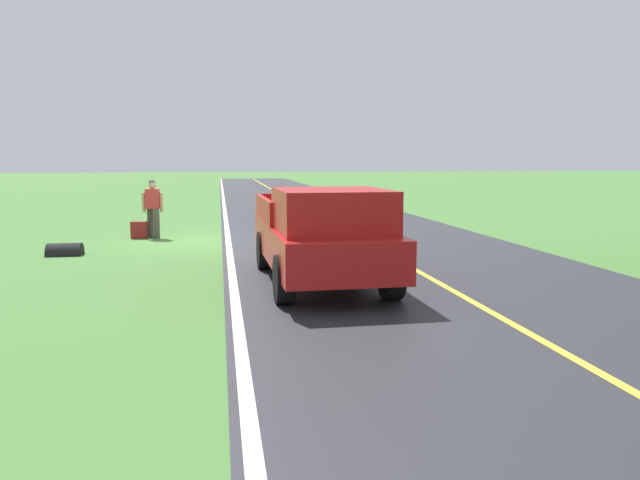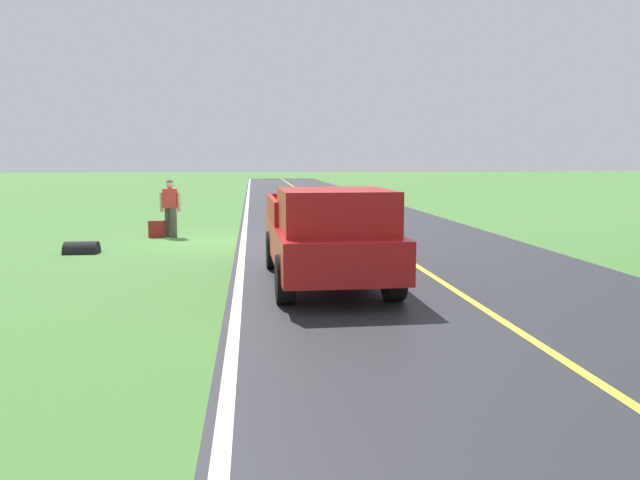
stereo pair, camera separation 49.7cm
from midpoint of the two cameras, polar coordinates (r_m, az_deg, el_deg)
name	(u,v)px [view 2 (the right image)]	position (r m, az deg, el deg)	size (l,w,h in m)	color
ground_plane	(210,241)	(18.03, -9.31, -0.08)	(200.00, 200.00, 0.00)	#427033
road_surface	(374,238)	(18.41, 5.78, 0.14)	(8.05, 120.00, 0.00)	#28282D
lane_edge_line	(243,240)	(18.01, -6.28, -0.02)	(0.16, 117.60, 0.00)	silver
lane_centre_line	(374,238)	(18.41, 5.78, 0.15)	(0.14, 117.60, 0.00)	gold
hitchhiker_walking	(171,205)	(19.10, -12.88, 3.20)	(0.62, 0.52, 1.75)	#4C473D
suitcase_carried	(157,229)	(19.15, -14.10, 0.99)	(0.20, 0.46, 0.50)	maroon
pickup_truck_passing	(328,233)	(11.46, 1.95, 0.63)	(2.19, 5.44, 1.82)	#B21919
drainage_culvert	(82,253)	(16.46, -20.29, -1.16)	(0.60, 0.60, 0.80)	black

